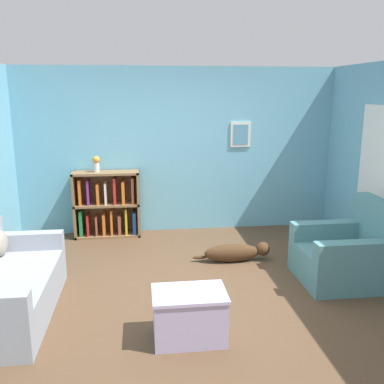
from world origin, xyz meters
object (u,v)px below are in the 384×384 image
dog (236,252)px  recliner_chair (349,254)px  bookshelf (108,206)px  couch (1,288)px  vase (96,163)px  coffee_table (189,314)px

dog → recliner_chair: bearing=-31.6°
recliner_chair → bookshelf: bearing=145.6°
couch → vase: vase is taller
bookshelf → vase: (-0.14, -0.02, 0.68)m
couch → coffee_table: bearing=-19.3°
couch → coffee_table: size_ratio=2.61×
dog → couch: bearing=-157.1°
bookshelf → coffee_table: 3.20m
coffee_table → vase: (-1.07, 3.03, 0.92)m
bookshelf → vase: size_ratio=4.20×
recliner_chair → coffee_table: size_ratio=1.52×
coffee_table → dog: 1.95m
coffee_table → vase: bearing=109.4°
coffee_table → vase: vase is taller
recliner_chair → dog: bearing=148.4°
vase → coffee_table: bearing=-70.6°
recliner_chair → dog: recliner_chair is taller
dog → bookshelf: bearing=143.8°
vase → couch: bearing=-107.4°
couch → recliner_chair: (3.85, 0.38, 0.03)m
recliner_chair → dog: (-1.20, 0.74, -0.21)m
recliner_chair → coffee_table: bearing=-153.3°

